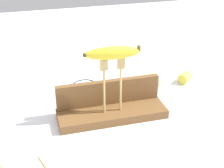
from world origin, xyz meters
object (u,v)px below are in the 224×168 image
banana_raised_center (112,53)px  banana_chunk_near (155,80)px  wire_coil (85,85)px  banana_chunk_far (185,78)px  fork_stand_center (112,81)px

banana_raised_center → banana_chunk_near: banana_raised_center is taller
wire_coil → banana_chunk_far: bearing=-12.1°
banana_chunk_far → wire_coil: banana_chunk_far is taller
banana_chunk_far → banana_chunk_near: bearing=173.1°
fork_stand_center → banana_raised_center: bearing=175.7°
banana_raised_center → wire_coil: banana_raised_center is taller
fork_stand_center → banana_raised_center: 0.10m
banana_raised_center → banana_chunk_far: banana_raised_center is taller
fork_stand_center → wire_coil: (-0.04, 0.27, -0.14)m
banana_chunk_near → banana_chunk_far: size_ratio=0.97×
fork_stand_center → banana_chunk_far: bearing=26.8°
banana_chunk_near → banana_chunk_far: 0.13m
fork_stand_center → wire_coil: bearing=98.9°
banana_raised_center → banana_chunk_far: (0.36, 0.18, -0.22)m
banana_chunk_far → banana_raised_center: bearing=-153.2°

